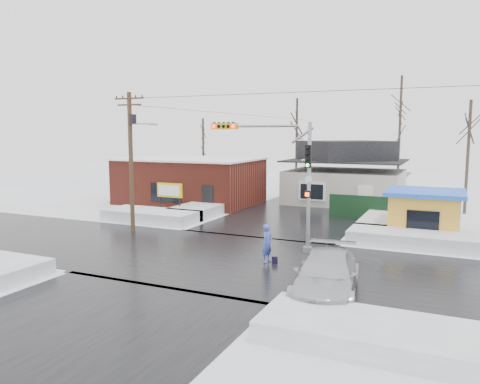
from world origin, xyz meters
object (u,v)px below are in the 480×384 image
at_px(marquee_sign, 170,191).
at_px(kiosk, 425,213).
at_px(pedestrian, 267,244).
at_px(utility_pole, 132,153).
at_px(car, 326,276).
at_px(traffic_signal, 281,168).

relative_size(marquee_sign, kiosk, 0.55).
distance_m(marquee_sign, pedestrian, 15.01).
xyz_separation_m(utility_pole, car, (14.56, -6.99, -4.26)).
height_order(marquee_sign, car, marquee_sign).
distance_m(kiosk, car, 13.80).
distance_m(traffic_signal, car, 8.54).
height_order(utility_pole, car, utility_pole).
relative_size(utility_pole, pedestrian, 4.71).
bearing_deg(pedestrian, kiosk, -22.70).
relative_size(utility_pole, marquee_sign, 3.53).
xyz_separation_m(utility_pole, pedestrian, (10.67, -3.31, -4.16)).
height_order(traffic_signal, pedestrian, traffic_signal).
relative_size(traffic_signal, kiosk, 1.52).
bearing_deg(pedestrian, marquee_sign, 63.46).
relative_size(marquee_sign, pedestrian, 1.33).
height_order(pedestrian, car, pedestrian).
distance_m(kiosk, pedestrian, 11.92).
height_order(utility_pole, marquee_sign, utility_pole).
xyz_separation_m(utility_pole, marquee_sign, (-1.07, 5.99, -3.19)).
xyz_separation_m(traffic_signal, utility_pole, (-10.36, 0.53, 0.57)).
height_order(kiosk, car, kiosk).
height_order(traffic_signal, kiosk, traffic_signal).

